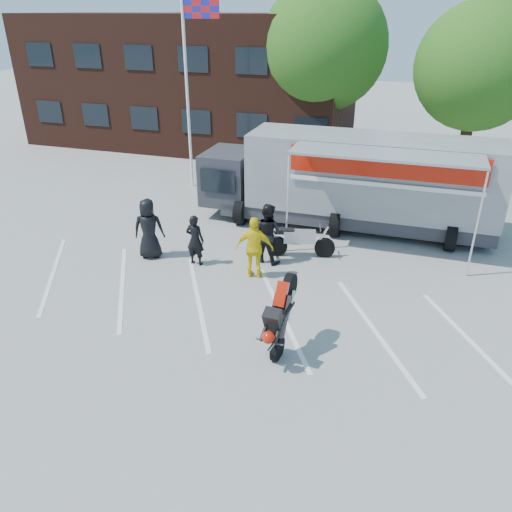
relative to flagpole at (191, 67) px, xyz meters
The scene contains 13 objects.
ground 12.83m from the flagpole, 58.02° to the right, with size 100.00×100.00×0.00m, color gray.
parking_bay_lines 12.06m from the flagpole, 55.25° to the right, with size 18.00×5.00×0.01m, color white.
office_building 8.97m from the flagpole, 115.15° to the left, with size 18.00×8.00×7.00m, color #421F15.
flagpole is the anchor object (origin of this frame).
tree_left 7.37m from the flagpole, 54.72° to the left, with size 6.12×6.12×8.64m.
tree_mid 12.31m from the flagpole, 23.97° to the left, with size 5.44×5.44×7.68m.
transporter_truck 9.25m from the flagpole, 18.89° to the right, with size 10.46×5.04×3.33m, color gray, non-canonical shape.
parked_motorcycle 9.65m from the flagpole, 42.05° to the right, with size 0.74×2.22×1.16m, color #ABABB0, non-canonical shape.
stunt_bike_rider 13.27m from the flagpole, 55.92° to the right, with size 0.81×1.72×2.03m, color black, non-canonical shape.
spectator_leather_a 8.27m from the flagpole, 77.81° to the right, with size 0.95×0.62×1.95m, color black.
spectator_leather_b 8.80m from the flagpole, 66.17° to the right, with size 0.60×0.39×1.64m, color black.
spectator_leather_c 9.03m from the flagpole, 50.06° to the right, with size 0.93×0.73×1.92m, color black.
spectator_hivis 9.78m from the flagpole, 54.81° to the right, with size 1.10×0.46×1.88m, color yellow.
Camera 1 is at (3.00, -9.71, 7.19)m, focal length 35.00 mm.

